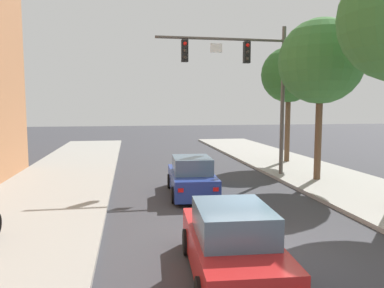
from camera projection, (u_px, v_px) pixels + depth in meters
The scene contains 6 objects.
ground_plane at pixel (263, 257), 9.11m from camera, with size 120.00×120.00×0.00m, color #38383D.
traffic_signal_mast at pixel (248, 72), 18.54m from camera, with size 6.60×0.38×7.50m.
car_lead_blue at pixel (192, 178), 15.35m from camera, with size 1.99×4.31×1.60m.
car_following_red at pixel (231, 245), 7.94m from camera, with size 2.02×4.32×1.60m.
street_tree_second at pixel (321, 62), 17.39m from camera, with size 3.98×3.98×7.60m.
street_tree_third at pixel (289, 75), 23.15m from camera, with size 3.45×3.45×7.19m.
Camera 1 is at (-3.19, -8.36, 3.70)m, focal length 34.71 mm.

